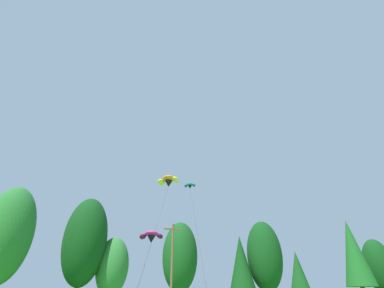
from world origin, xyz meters
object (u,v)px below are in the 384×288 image
(utility_pole, at_px, (172,267))
(parafoil_kite_far_magenta, at_px, (151,236))
(parafoil_kite_mid_teal, at_px, (190,186))
(parafoil_kite_high_orange, at_px, (168,181))

(utility_pole, distance_m, parafoil_kite_far_magenta, 14.59)
(utility_pole, height_order, parafoil_kite_far_magenta, parafoil_kite_far_magenta)
(parafoil_kite_mid_teal, xyz_separation_m, parafoil_kite_far_magenta, (-6.17, 0.72, -8.95))
(parafoil_kite_high_orange, relative_size, parafoil_kite_mid_teal, 0.85)
(utility_pole, bearing_deg, parafoil_kite_high_orange, 88.54)
(parafoil_kite_far_magenta, bearing_deg, parafoil_kite_high_orange, -90.23)
(parafoil_kite_high_orange, xyz_separation_m, parafoil_kite_far_magenta, (0.04, 9.88, -5.68))
(parafoil_kite_mid_teal, bearing_deg, utility_pole, -116.31)
(utility_pole, xyz_separation_m, parafoil_kite_far_magenta, (0.13, 13.46, 5.62))
(utility_pole, bearing_deg, parafoil_kite_far_magenta, 89.44)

